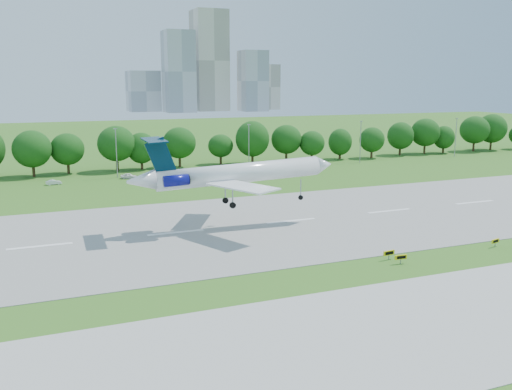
{
  "coord_description": "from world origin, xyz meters",
  "views": [
    {
      "loc": [
        -41.26,
        -59.65,
        23.23
      ],
      "look_at": [
        -9.28,
        18.0,
        6.55
      ],
      "focal_mm": 40.0,
      "sensor_mm": 36.0,
      "label": 1
    }
  ],
  "objects_px": {
    "airliner": "(229,173)",
    "service_vehicle_a": "(54,182)",
    "service_vehicle_b": "(129,176)",
    "taxi_sign_left": "(401,257)"
  },
  "relations": [
    {
      "from": "airliner",
      "to": "service_vehicle_a",
      "type": "distance_m",
      "value": 58.37
    },
    {
      "from": "service_vehicle_a",
      "to": "airliner",
      "type": "bearing_deg",
      "value": -162.55
    },
    {
      "from": "airliner",
      "to": "service_vehicle_b",
      "type": "height_order",
      "value": "airliner"
    },
    {
      "from": "taxi_sign_left",
      "to": "service_vehicle_a",
      "type": "relative_size",
      "value": 0.5
    },
    {
      "from": "taxi_sign_left",
      "to": "service_vehicle_b",
      "type": "distance_m",
      "value": 83.23
    },
    {
      "from": "taxi_sign_left",
      "to": "airliner",
      "type": "bearing_deg",
      "value": 124.06
    },
    {
      "from": "airliner",
      "to": "taxi_sign_left",
      "type": "bearing_deg",
      "value": -59.18
    },
    {
      "from": "airliner",
      "to": "service_vehicle_b",
      "type": "bearing_deg",
      "value": 99.57
    },
    {
      "from": "airliner",
      "to": "taxi_sign_left",
      "type": "relative_size",
      "value": 20.02
    },
    {
      "from": "service_vehicle_a",
      "to": "service_vehicle_b",
      "type": "distance_m",
      "value": 17.59
    }
  ]
}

